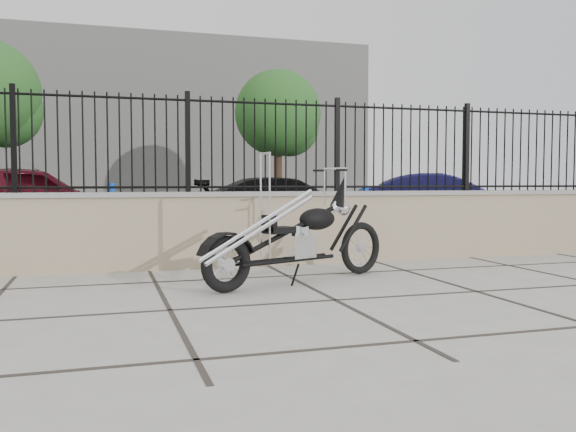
{
  "coord_description": "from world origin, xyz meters",
  "views": [
    {
      "loc": [
        -2.04,
        -5.16,
        1.09
      ],
      "look_at": [
        -0.06,
        1.3,
        0.71
      ],
      "focal_mm": 38.0,
      "sensor_mm": 36.0,
      "label": 1
    }
  ],
  "objects_px": {
    "chopper_motorcycle": "(296,218)",
    "car_red": "(25,203)",
    "car_blue": "(442,201)",
    "car_black": "(288,204)"
  },
  "relations": [
    {
      "from": "car_black",
      "to": "car_blue",
      "type": "relative_size",
      "value": 1.05
    },
    {
      "from": "chopper_motorcycle",
      "to": "car_blue",
      "type": "relative_size",
      "value": 0.61
    },
    {
      "from": "chopper_motorcycle",
      "to": "car_blue",
      "type": "height_order",
      "value": "chopper_motorcycle"
    },
    {
      "from": "car_red",
      "to": "car_black",
      "type": "bearing_deg",
      "value": -88.49
    },
    {
      "from": "chopper_motorcycle",
      "to": "car_blue",
      "type": "bearing_deg",
      "value": 26.02
    },
    {
      "from": "car_red",
      "to": "car_blue",
      "type": "xyz_separation_m",
      "value": [
        8.82,
        0.64,
        -0.08
      ]
    },
    {
      "from": "car_red",
      "to": "car_black",
      "type": "distance_m",
      "value": 5.37
    },
    {
      "from": "chopper_motorcycle",
      "to": "car_black",
      "type": "xyz_separation_m",
      "value": [
        1.96,
        6.73,
        -0.12
      ]
    },
    {
      "from": "chopper_motorcycle",
      "to": "car_red",
      "type": "distance_m",
      "value": 6.49
    },
    {
      "from": "car_red",
      "to": "chopper_motorcycle",
      "type": "bearing_deg",
      "value": -160.24
    }
  ]
}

